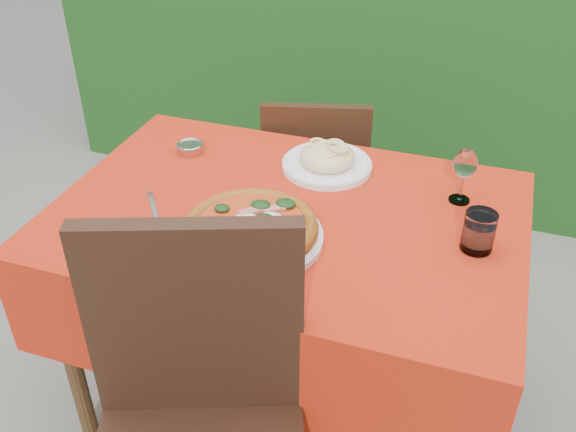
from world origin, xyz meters
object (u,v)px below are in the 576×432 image
(wine_glass, at_px, (465,165))
(fork, at_px, (154,208))
(chair_far, at_px, (315,183))
(pizza_plate, at_px, (251,230))
(steel_ramekin, at_px, (190,149))
(chair_near, at_px, (197,421))
(pasta_plate, at_px, (327,160))
(water_glass, at_px, (478,233))

(wine_glass, height_order, fork, wine_glass)
(chair_far, distance_m, wine_glass, 0.77)
(pizza_plate, bearing_deg, steel_ramekin, 133.54)
(fork, distance_m, steel_ramekin, 0.33)
(chair_near, relative_size, pizza_plate, 2.37)
(pasta_plate, relative_size, wine_glass, 1.69)
(chair_far, distance_m, fork, 0.80)
(chair_near, height_order, wine_glass, chair_near)
(pizza_plate, height_order, wine_glass, wine_glass)
(wine_glass, bearing_deg, water_glass, -73.17)
(chair_near, relative_size, wine_glass, 6.36)
(chair_near, bearing_deg, water_glass, 29.21)
(pizza_plate, bearing_deg, wine_glass, 37.02)
(water_glass, distance_m, wine_glass, 0.23)
(fork, bearing_deg, wine_glass, -14.87)
(chair_far, xyz_separation_m, pizza_plate, (0.06, -0.76, 0.31))
(wine_glass, bearing_deg, pasta_plate, 172.02)
(chair_far, bearing_deg, pizza_plate, 79.06)
(pasta_plate, xyz_separation_m, water_glass, (0.46, -0.27, 0.02))
(chair_far, relative_size, water_glass, 7.92)
(pizza_plate, distance_m, pasta_plate, 0.42)
(pizza_plate, distance_m, water_glass, 0.56)
(pasta_plate, bearing_deg, steel_ramekin, -174.17)
(fork, bearing_deg, chair_near, -91.15)
(wine_glass, bearing_deg, steel_ramekin, 179.20)
(steel_ramekin, bearing_deg, fork, -81.41)
(chair_far, height_order, pasta_plate, chair_far)
(water_glass, bearing_deg, chair_far, 134.28)
(pasta_plate, height_order, wine_glass, wine_glass)
(pasta_plate, distance_m, steel_ramekin, 0.43)
(pasta_plate, xyz_separation_m, steel_ramekin, (-0.43, -0.04, -0.01))
(chair_near, xyz_separation_m, pizza_plate, (-0.04, 0.44, 0.20))
(pizza_plate, height_order, steel_ramekin, pizza_plate)
(pizza_plate, bearing_deg, water_glass, 15.26)
(wine_glass, xyz_separation_m, fork, (-0.78, -0.31, -0.11))
(pizza_plate, bearing_deg, pasta_plate, 79.15)
(wine_glass, height_order, steel_ramekin, wine_glass)
(water_glass, xyz_separation_m, wine_glass, (-0.06, 0.21, 0.07))
(pizza_plate, relative_size, pasta_plate, 1.59)
(chair_near, bearing_deg, fork, 105.23)
(chair_near, height_order, fork, chair_near)
(chair_far, bearing_deg, steel_ramekin, 37.46)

